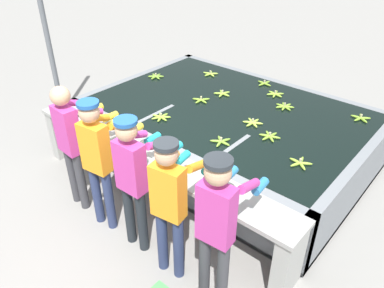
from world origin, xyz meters
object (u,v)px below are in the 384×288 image
object	(u,v)px
banana_bunch_floating_6	(210,74)
support_post_left	(46,29)
worker_2	(134,173)
banana_bunch_floating_2	(201,100)
knife_0	(68,110)
banana_bunch_floating_11	(161,117)
banana_bunch_floating_1	(264,83)
banana_bunch_floating_4	(361,118)
worker_0	(71,137)
banana_bunch_floating_10	(275,94)
banana_bunch_floating_7	(221,141)
banana_bunch_floating_0	(285,106)
worker_4	(218,221)
banana_bunch_floating_3	(300,163)
banana_bunch_floating_12	(270,136)
banana_bunch_floating_5	(156,76)
banana_bunch_floating_9	(253,123)
knife_1	(83,117)
worker_3	(170,198)
worker_1	(98,154)
banana_bunch_floating_8	(222,94)

from	to	relation	value
banana_bunch_floating_6	support_post_left	bearing A→B (deg)	-140.69
support_post_left	worker_2	bearing A→B (deg)	-19.50
banana_bunch_floating_2	knife_0	world-z (taller)	banana_bunch_floating_2
banana_bunch_floating_11	support_post_left	distance (m)	2.74
banana_bunch_floating_1	banana_bunch_floating_6	bearing A→B (deg)	-165.34
banana_bunch_floating_1	knife_0	world-z (taller)	banana_bunch_floating_1
banana_bunch_floating_4	banana_bunch_floating_6	world-z (taller)	same
worker_0	banana_bunch_floating_10	size ratio (longest dim) A/B	5.92
banana_bunch_floating_1	banana_bunch_floating_7	distance (m)	2.03
banana_bunch_floating_2	banana_bunch_floating_10	world-z (taller)	same
banana_bunch_floating_0	banana_bunch_floating_2	bearing A→B (deg)	-149.85
worker_4	banana_bunch_floating_3	world-z (taller)	worker_4
banana_bunch_floating_4	banana_bunch_floating_12	distance (m)	1.44
banana_bunch_floating_5	banana_bunch_floating_9	bearing A→B (deg)	-8.21
banana_bunch_floating_11	knife_1	xyz separation A→B (m)	(-0.84, -0.70, -0.01)
worker_0	banana_bunch_floating_1	bearing A→B (deg)	77.95
support_post_left	knife_0	bearing A→B (deg)	-25.36
worker_0	banana_bunch_floating_10	distance (m)	3.18
banana_bunch_floating_5	banana_bunch_floating_9	xyz separation A→B (m)	(2.19, -0.32, 0.00)
worker_3	banana_bunch_floating_1	xyz separation A→B (m)	(-0.95, 3.27, -0.14)
banana_bunch_floating_9	banana_bunch_floating_3	bearing A→B (deg)	-26.10
worker_1	banana_bunch_floating_3	bearing A→B (deg)	42.31
banana_bunch_floating_4	banana_bunch_floating_11	world-z (taller)	same
banana_bunch_floating_1	banana_bunch_floating_9	bearing A→B (deg)	-65.00
banana_bunch_floating_0	banana_bunch_floating_6	world-z (taller)	same
banana_bunch_floating_0	knife_0	distance (m)	3.17
banana_bunch_floating_8	banana_bunch_floating_10	size ratio (longest dim) A/B	0.99
worker_0	banana_bunch_floating_11	size ratio (longest dim) A/B	5.91
banana_bunch_floating_5	knife_0	distance (m)	1.74
banana_bunch_floating_8	knife_1	bearing A→B (deg)	-118.39
banana_bunch_floating_11	knife_1	size ratio (longest dim) A/B	0.85
banana_bunch_floating_3	banana_bunch_floating_12	bearing A→B (deg)	152.89
knife_0	worker_3	bearing A→B (deg)	-12.46
banana_bunch_floating_10	knife_0	bearing A→B (deg)	-129.25
worker_2	worker_4	size ratio (longest dim) A/B	0.97
banana_bunch_floating_4	knife_1	size ratio (longest dim) A/B	0.84
worker_2	banana_bunch_floating_7	bearing A→B (deg)	82.94
banana_bunch_floating_12	knife_1	distance (m)	2.58
banana_bunch_floating_6	banana_bunch_floating_10	xyz separation A→B (m)	(1.31, -0.01, -0.00)
worker_3	worker_4	distance (m)	0.55
worker_2	banana_bunch_floating_8	xyz separation A→B (m)	(-0.69, 2.46, -0.15)
banana_bunch_floating_9	banana_bunch_floating_10	distance (m)	1.05
banana_bunch_floating_0	knife_1	distance (m)	2.91
worker_2	banana_bunch_floating_6	distance (m)	3.30
worker_1	banana_bunch_floating_5	size ratio (longest dim) A/B	5.88
worker_0	banana_bunch_floating_12	xyz separation A→B (m)	(1.66, 1.81, -0.16)
banana_bunch_floating_2	knife_1	world-z (taller)	banana_bunch_floating_2
worker_4	banana_bunch_floating_6	distance (m)	3.89
banana_bunch_floating_5	banana_bunch_floating_1	bearing A→B (deg)	31.13
worker_1	worker_4	size ratio (longest dim) A/B	0.98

